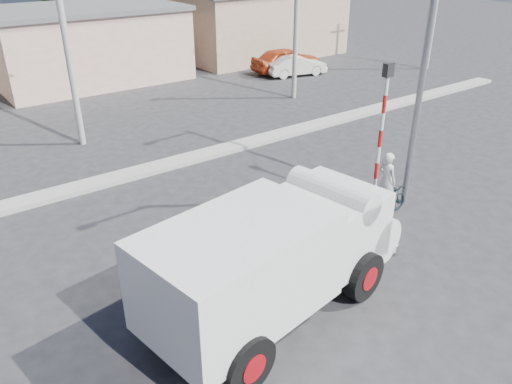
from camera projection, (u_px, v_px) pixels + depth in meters
ground_plane at (330, 268)px, 12.34m from camera, size 120.00×120.00×0.00m
median at (175, 162)px, 18.04m from camera, size 40.00×0.80×0.16m
truck at (280, 253)px, 10.39m from camera, size 6.50×3.23×2.57m
bicycle at (384, 202)px, 14.48m from camera, size 1.80×0.69×0.93m
cyclist at (385, 190)px, 14.31m from camera, size 0.43×0.64×1.70m
car_cream at (296, 65)px, 29.69m from camera, size 3.86×2.05×1.21m
car_red at (286, 60)px, 30.33m from camera, size 4.57×2.24×1.50m
traffic_pole at (382, 127)px, 13.94m from camera, size 0.28×0.18×4.36m
streetlight at (424, 38)px, 13.15m from camera, size 2.34×0.22×9.00m
building_row at (70, 43)px, 27.74m from camera, size 37.80×7.30×4.44m
utility_poles at (192, 26)px, 20.84m from camera, size 35.40×0.24×8.00m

